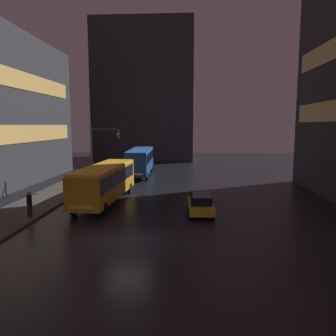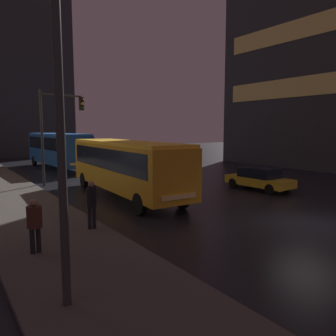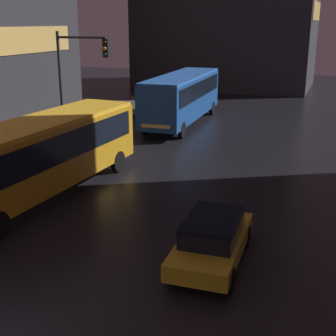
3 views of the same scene
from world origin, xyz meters
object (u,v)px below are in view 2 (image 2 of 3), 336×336
Objects in this scene: bus_near at (125,163)px; car_taxi at (259,178)px; pedestrian_near at (92,201)px; pedestrian_mid at (34,220)px; street_lamp_sidewalk at (69,43)px; bus_far at (58,147)px; traffic_light_main at (57,122)px.

bus_near is 2.57× the size of car_taxi.
car_taxi is 2.40× the size of pedestrian_near.
pedestrian_mid is at bearing 43.29° from pedestrian_near.
bus_near is at bearing -22.92° from car_taxi.
pedestrian_near is 2.65m from pedestrian_mid.
car_taxi is 0.52× the size of street_lamp_sidewalk.
bus_far is 2.58× the size of car_taxi.
bus_near reaches higher than pedestrian_mid.
bus_near is at bearing 57.38° from street_lamp_sidewalk.
bus_far is 19.64m from car_taxi.
bus_near is at bearing -131.75° from pedestrian_mid.
street_lamp_sidewalk reaches higher than pedestrian_mid.
traffic_light_main is (4.40, 12.54, 3.12)m from pedestrian_mid.
pedestrian_near is 1.08× the size of pedestrian_mid.
car_taxi is at bearing 109.17° from bus_far.
car_taxi is 16.40m from street_lamp_sidewalk.
bus_near is 6.85m from traffic_light_main.
street_lamp_sidewalk is at bearing 72.33° from bus_far.
car_taxi is (7.08, -18.27, -1.35)m from bus_far.
bus_far is 6.70× the size of pedestrian_mid.
bus_far is 26.30m from street_lamp_sidewalk.
pedestrian_mid is at bearing 69.86° from bus_far.
bus_far reaches higher than pedestrian_mid.
bus_far is at bearing -70.95° from car_taxi.
traffic_light_main reaches higher than car_taxi.
street_lamp_sidewalk is at bearing 94.20° from pedestrian_mid.
pedestrian_near is (-11.89, -2.11, 0.47)m from car_taxi.
traffic_light_main is at bearing -45.09° from car_taxi.
pedestrian_mid is at bearing 91.19° from street_lamp_sidewalk.
bus_far is at bearing 74.35° from street_lamp_sidewalk.
car_taxi is 0.67× the size of traffic_light_main.
street_lamp_sidewalk is at bearing 60.47° from bus_near.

